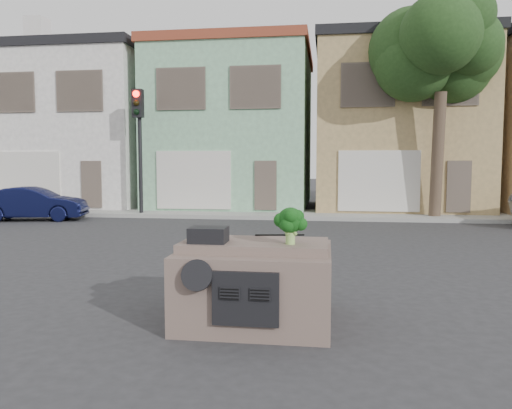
# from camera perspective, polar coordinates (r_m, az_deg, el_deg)

# --- Properties ---
(ground_plane) EXTENTS (120.00, 120.00, 0.00)m
(ground_plane) POSITION_cam_1_polar(r_m,az_deg,el_deg) (9.90, 2.52, -7.80)
(ground_plane) COLOR #303033
(ground_plane) RESTS_ON ground
(sidewalk) EXTENTS (40.00, 3.00, 0.15)m
(sidewalk) POSITION_cam_1_polar(r_m,az_deg,el_deg) (20.24, 5.43, -1.16)
(sidewalk) COLOR gray
(sidewalk) RESTS_ON ground
(townhouse_white) EXTENTS (7.20, 8.20, 7.55)m
(townhouse_white) POSITION_cam_1_polar(r_m,az_deg,el_deg) (26.96, -18.35, 7.96)
(townhouse_white) COLOR silver
(townhouse_white) RESTS_ON ground
(townhouse_mint) EXTENTS (7.20, 8.20, 7.55)m
(townhouse_mint) POSITION_cam_1_polar(r_m,az_deg,el_deg) (24.58, -2.32, 8.53)
(townhouse_mint) COLOR #85BA92
(townhouse_mint) RESTS_ON ground
(townhouse_tan) EXTENTS (7.20, 8.20, 7.55)m
(townhouse_tan) POSITION_cam_1_polar(r_m,az_deg,el_deg) (24.36, 15.50, 8.40)
(townhouse_tan) COLOR tan
(townhouse_tan) RESTS_ON ground
(navy_sedan) EXTENTS (4.02, 2.15, 1.26)m
(navy_sedan) POSITION_cam_1_polar(r_m,az_deg,el_deg) (20.58, -24.04, -1.66)
(navy_sedan) COLOR black
(navy_sedan) RESTS_ON ground
(traffic_signal) EXTENTS (0.40, 0.40, 5.10)m
(traffic_signal) POSITION_cam_1_polar(r_m,az_deg,el_deg) (20.52, -13.19, 5.74)
(traffic_signal) COLOR black
(traffic_signal) RESTS_ON ground
(tree_near) EXTENTS (4.40, 4.00, 8.50)m
(tree_near) POSITION_cam_1_polar(r_m,az_deg,el_deg) (19.95, 20.18, 10.50)
(tree_near) COLOR #213F19
(tree_near) RESTS_ON ground
(car_dashboard) EXTENTS (2.00, 1.80, 1.12)m
(car_dashboard) POSITION_cam_1_polar(r_m,az_deg,el_deg) (6.87, 0.05, -8.62)
(car_dashboard) COLOR #6C584F
(car_dashboard) RESTS_ON ground
(instrument_hump) EXTENTS (0.48, 0.38, 0.20)m
(instrument_hump) POSITION_cam_1_polar(r_m,az_deg,el_deg) (6.51, -5.45, -3.47)
(instrument_hump) COLOR black
(instrument_hump) RESTS_ON car_dashboard
(wiper_arm) EXTENTS (0.69, 0.15, 0.02)m
(wiper_arm) POSITION_cam_1_polar(r_m,az_deg,el_deg) (7.10, 2.73, -3.50)
(wiper_arm) COLOR black
(wiper_arm) RESTS_ON car_dashboard
(broccoli) EXTENTS (0.49, 0.49, 0.48)m
(broccoli) POSITION_cam_1_polar(r_m,az_deg,el_deg) (6.35, 3.95, -2.40)
(broccoli) COLOR #0E390E
(broccoli) RESTS_ON car_dashboard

